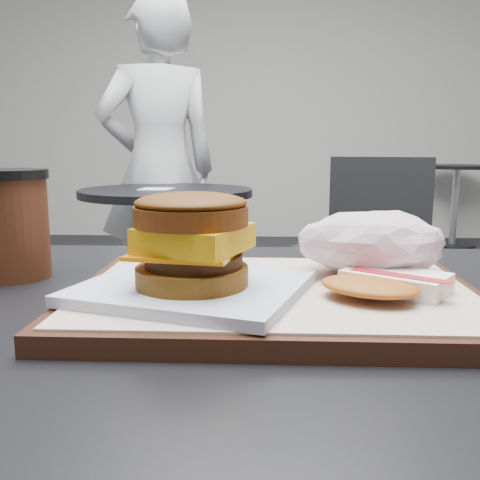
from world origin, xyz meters
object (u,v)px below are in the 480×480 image
(hash_brown, at_px, (384,284))
(patron, at_px, (159,170))
(customer_table, at_px, (212,476))
(breakfast_sandwich, at_px, (193,252))
(neighbor_chair, at_px, (347,249))
(coffee_cup, at_px, (10,221))
(neighbor_table, at_px, (167,237))
(crumpled_wrapper, at_px, (372,243))
(serving_tray, at_px, (276,296))

(hash_brown, height_order, patron, patron)
(customer_table, distance_m, breakfast_sandwich, 0.25)
(neighbor_chair, bearing_deg, coffee_cup, -112.14)
(coffee_cup, bearing_deg, breakfast_sandwich, -30.50)
(coffee_cup, bearing_deg, neighbor_chair, 67.86)
(neighbor_table, distance_m, neighbor_chair, 0.74)
(crumpled_wrapper, height_order, neighbor_table, crumpled_wrapper)
(coffee_cup, xyz_separation_m, neighbor_table, (-0.11, 1.55, -0.29))
(hash_brown, bearing_deg, neighbor_table, 106.86)
(serving_tray, bearing_deg, patron, 104.14)
(customer_table, relative_size, crumpled_wrapper, 5.32)
(serving_tray, distance_m, breakfast_sandwich, 0.10)
(hash_brown, bearing_deg, coffee_cup, 162.38)
(breakfast_sandwich, distance_m, coffee_cup, 0.27)
(serving_tray, relative_size, neighbor_chair, 0.43)
(patron, bearing_deg, serving_tray, 79.79)
(coffee_cup, bearing_deg, customer_table, -21.77)
(neighbor_table, bearing_deg, serving_tray, -75.96)
(crumpled_wrapper, height_order, neighbor_chair, neighbor_chair)
(breakfast_sandwich, bearing_deg, hash_brown, 2.76)
(coffee_cup, distance_m, neighbor_chair, 1.69)
(crumpled_wrapper, distance_m, coffee_cup, 0.41)
(serving_tray, distance_m, neighbor_chair, 1.69)
(neighbor_chair, bearing_deg, hash_brown, -97.69)
(serving_tray, bearing_deg, hash_brown, -15.11)
(customer_table, height_order, serving_tray, serving_tray)
(hash_brown, bearing_deg, crumpled_wrapper, 87.42)
(serving_tray, height_order, neighbor_chair, neighbor_chair)
(breakfast_sandwich, height_order, crumpled_wrapper, breakfast_sandwich)
(crumpled_wrapper, xyz_separation_m, neighbor_chair, (0.22, 1.59, -0.31))
(crumpled_wrapper, bearing_deg, customer_table, -163.95)
(neighbor_table, xyz_separation_m, patron, (-0.11, 0.43, 0.26))
(serving_tray, height_order, patron, patron)
(coffee_cup, relative_size, patron, 0.08)
(neighbor_table, xyz_separation_m, neighbor_chair, (0.73, -0.01, -0.04))
(hash_brown, bearing_deg, serving_tray, 164.89)
(coffee_cup, distance_m, neighbor_table, 1.58)
(serving_tray, distance_m, hash_brown, 0.10)
(coffee_cup, xyz_separation_m, neighbor_chair, (0.63, 1.54, -0.33))
(crumpled_wrapper, bearing_deg, neighbor_chair, 82.06)
(serving_tray, relative_size, coffee_cup, 3.02)
(breakfast_sandwich, height_order, neighbor_table, breakfast_sandwich)
(customer_table, height_order, breakfast_sandwich, breakfast_sandwich)
(neighbor_table, bearing_deg, customer_table, -78.02)
(customer_table, relative_size, neighbor_table, 1.07)
(hash_brown, bearing_deg, patron, 106.40)
(crumpled_wrapper, bearing_deg, coffee_cup, 173.01)
(crumpled_wrapper, height_order, patron, patron)
(serving_tray, xyz_separation_m, neighbor_chair, (0.32, 1.64, -0.27))
(neighbor_table, height_order, neighbor_chair, neighbor_chair)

